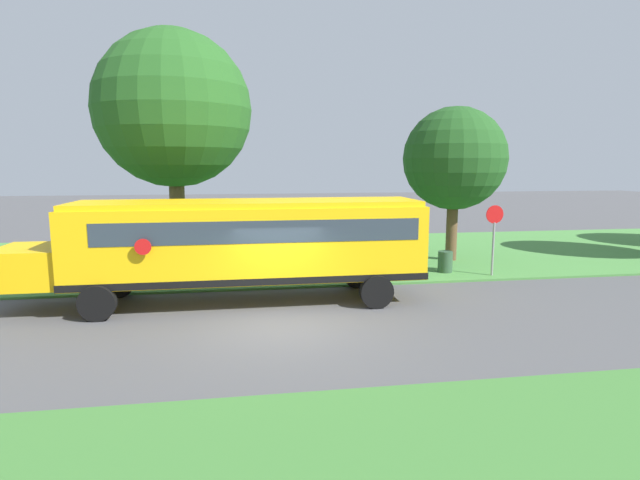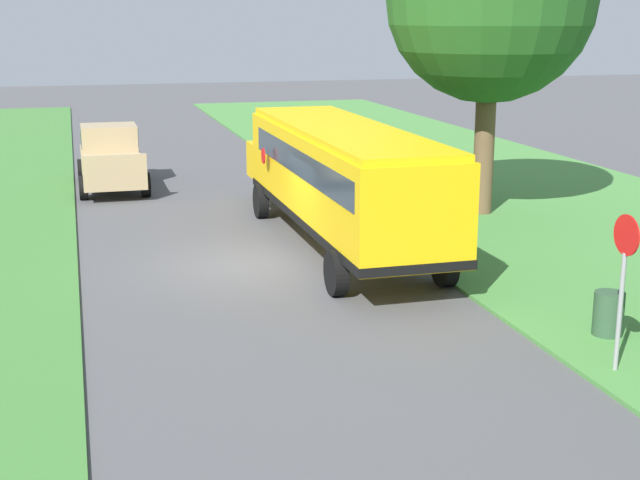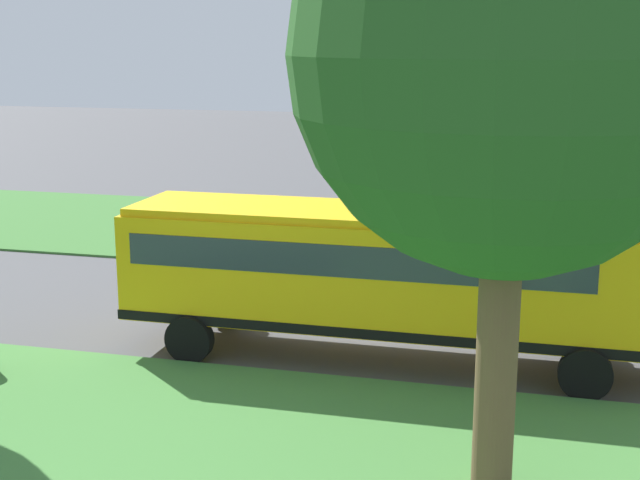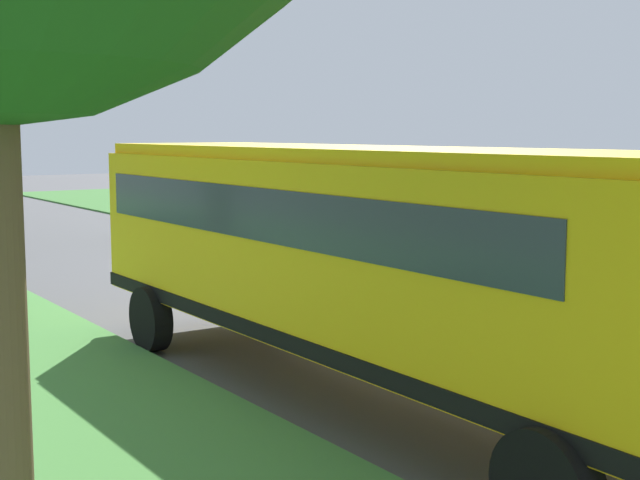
{
  "view_description": "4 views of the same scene",
  "coord_description": "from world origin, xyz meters",
  "px_view_note": "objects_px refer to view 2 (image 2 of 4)",
  "views": [
    {
      "loc": [
        12.66,
        -1.0,
        4.26
      ],
      "look_at": [
        -2.22,
        1.35,
        1.96
      ],
      "focal_mm": 28.0,
      "sensor_mm": 36.0,
      "label": 1
    },
    {
      "loc": [
        3.88,
        20.42,
        5.83
      ],
      "look_at": [
        -1.23,
        1.98,
        1.0
      ],
      "focal_mm": 50.0,
      "sensor_mm": 36.0,
      "label": 2
    },
    {
      "loc": [
        -20.11,
        -4.07,
        6.55
      ],
      "look_at": [
        -0.2,
        1.05,
        1.92
      ],
      "focal_mm": 50.0,
      "sensor_mm": 36.0,
      "label": 3
    },
    {
      "loc": [
        -9.19,
        -9.62,
        3.34
      ],
      "look_at": [
        -0.49,
        3.21,
        1.46
      ],
      "focal_mm": 50.0,
      "sensor_mm": 36.0,
      "label": 4
    }
  ],
  "objects_px": {
    "school_bus": "(339,174)",
    "pickup_truck": "(111,157)",
    "stop_sign": "(623,275)",
    "trash_bin": "(608,316)"
  },
  "relations": [
    {
      "from": "pickup_truck",
      "to": "trash_bin",
      "type": "bearing_deg",
      "value": 114.35
    },
    {
      "from": "school_bus",
      "to": "trash_bin",
      "type": "height_order",
      "value": "school_bus"
    },
    {
      "from": "school_bus",
      "to": "pickup_truck",
      "type": "relative_size",
      "value": 2.3
    },
    {
      "from": "school_bus",
      "to": "trash_bin",
      "type": "distance_m",
      "value": 8.48
    },
    {
      "from": "pickup_truck",
      "to": "stop_sign",
      "type": "relative_size",
      "value": 1.97
    },
    {
      "from": "stop_sign",
      "to": "pickup_truck",
      "type": "bearing_deg",
      "value": -69.46
    },
    {
      "from": "pickup_truck",
      "to": "stop_sign",
      "type": "height_order",
      "value": "stop_sign"
    },
    {
      "from": "pickup_truck",
      "to": "stop_sign",
      "type": "distance_m",
      "value": 20.82
    },
    {
      "from": "school_bus",
      "to": "pickup_truck",
      "type": "distance_m",
      "value": 11.43
    },
    {
      "from": "school_bus",
      "to": "pickup_truck",
      "type": "height_order",
      "value": "school_bus"
    }
  ]
}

